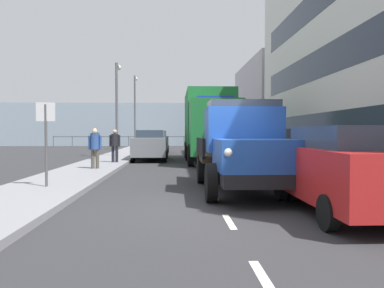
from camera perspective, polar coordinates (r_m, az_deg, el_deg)
ground_plane at (r=20.32m, az=0.16°, el=-2.72°), size 80.00×80.00×0.00m
sidewalk_left at (r=21.02m, az=12.59°, el=-2.41°), size 2.41×41.86×0.15m
sidewalk_right at (r=20.60m, az=-12.53°, el=-2.49°), size 2.41×41.86×0.15m
road_centreline_markings at (r=19.93m, az=0.21°, el=-2.80°), size 0.12×38.05×0.01m
building_far_block at (r=36.97m, az=14.79°, el=5.55°), size 8.58×12.97×8.11m
sea_horizon at (r=44.18m, az=-1.32°, el=2.97°), size 80.00×0.80×5.00m
seawall_railing at (r=40.58m, az=-1.21°, el=0.84°), size 28.08×0.08×1.20m
truck_vintage_blue at (r=9.96m, az=7.76°, el=-0.66°), size 2.17×5.64×2.43m
lorry_cargo_green at (r=20.36m, az=2.71°, el=3.13°), size 2.58×8.20×3.87m
car_red_kerbside_near at (r=8.00m, az=22.13°, el=-3.41°), size 1.90×4.38×1.72m
car_maroon_kerbside_1 at (r=13.62m, az=11.60°, el=-1.22°), size 1.90×3.82×1.72m
car_silver_kerbside_2 at (r=18.52m, az=7.80°, el=-0.40°), size 1.92×4.47×1.72m
car_grey_oppositeside_0 at (r=21.55m, az=-6.31°, el=-0.08°), size 1.91×4.67×1.72m
car_black_oppositeside_1 at (r=28.17m, az=-5.43°, el=0.36°), size 1.81×4.24×1.72m
pedestrian_strolling at (r=15.45m, az=-14.58°, el=-0.22°), size 0.53×0.34×1.58m
pedestrian_near_railing at (r=18.49m, az=-11.69°, el=0.14°), size 0.53×0.34×1.59m
pedestrian_with_bag at (r=20.81m, az=-14.58°, el=0.45°), size 0.53×0.34×1.67m
lamp_post_promenade at (r=24.13m, az=-11.35°, el=6.63°), size 0.32×1.14×5.79m
lamp_post_far at (r=33.91m, az=-8.67°, el=5.86°), size 0.32×1.14×6.48m
street_sign at (r=10.72m, az=-21.39°, el=2.10°), size 0.50×0.07×2.25m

